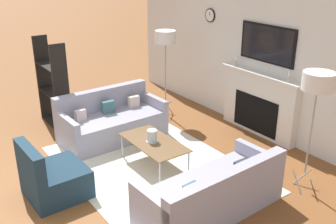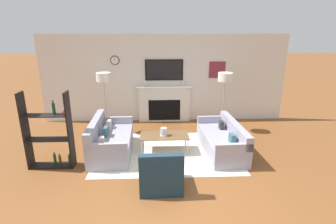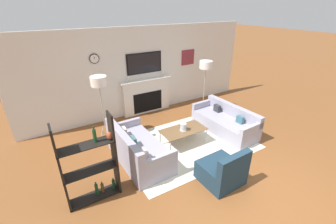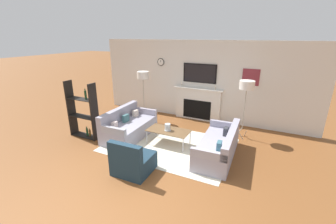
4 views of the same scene
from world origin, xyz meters
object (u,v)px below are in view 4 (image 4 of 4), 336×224
shelf_unit (83,112)px  couch_left (129,127)px  armchair (133,162)px  floor_lamp_left (143,76)px  couch_right (219,147)px  coffee_table (169,131)px  hurricane_candle (168,128)px  floor_lamp_right (247,86)px

shelf_unit → couch_left: bearing=28.1°
armchair → floor_lamp_left: size_ratio=0.47×
armchair → floor_lamp_left: 3.49m
couch_left → floor_lamp_left: floor_lamp_left is taller
couch_right → coffee_table: bearing=178.2°
couch_right → shelf_unit: bearing=-171.1°
couch_left → coffee_table: bearing=2.1°
floor_lamp_left → armchair: bearing=-62.5°
floor_lamp_left → coffee_table: bearing=-39.8°
couch_left → couch_right: (2.67, 0.00, -0.03)m
coffee_table → hurricane_candle: bearing=-138.3°
armchair → couch_left: bearing=128.3°
coffee_table → floor_lamp_left: (-1.61, 1.34, 1.16)m
coffee_table → floor_lamp_left: floor_lamp_left is taller
couch_left → couch_right: size_ratio=0.94×
couch_left → floor_lamp_right: size_ratio=1.07×
couch_left → hurricane_candle: bearing=1.4°
couch_right → coffee_table: 1.39m
coffee_table → hurricane_candle: 0.11m
hurricane_candle → floor_lamp_left: size_ratio=0.11×
coffee_table → shelf_unit: 2.50m
couch_left → floor_lamp_right: floor_lamp_right is taller
floor_lamp_left → shelf_unit: bearing=-111.6°
floor_lamp_left → floor_lamp_right: 3.32m
coffee_table → floor_lamp_left: 2.39m
couch_right → armchair: 2.11m
couch_right → armchair: (-1.50, -1.49, -0.00)m
couch_left → hurricane_candle: 1.28m
floor_lamp_left → couch_right: bearing=-24.8°
couch_right → floor_lamp_left: bearing=155.2°
shelf_unit → coffee_table: bearing=15.0°
armchair → shelf_unit: bearing=158.5°
hurricane_candle → floor_lamp_left: 2.34m
hurricane_candle → floor_lamp_left: bearing=139.5°
couch_left → shelf_unit: bearing=-151.9°
couch_left → shelf_unit: shelf_unit is taller
couch_right → coffee_table: size_ratio=1.68×
couch_left → floor_lamp_left: size_ratio=1.06×
coffee_table → couch_left: bearing=-177.9°
hurricane_candle → shelf_unit: (-2.37, -0.62, 0.26)m
hurricane_candle → floor_lamp_left: floor_lamp_left is taller
couch_left → floor_lamp_right: (3.00, 1.39, 1.24)m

